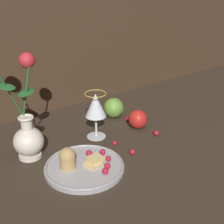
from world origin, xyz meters
TOP-DOWN VIEW (x-y plane):
  - ground_plane at (0.00, 0.00)m, footprint 2.40×2.40m
  - vase at (-0.16, 0.06)m, footprint 0.17×0.09m
  - plate_with_pastries at (-0.06, -0.09)m, footprint 0.23×0.23m
  - wine_glass at (0.08, 0.05)m, footprint 0.07×0.07m
  - apple_beside_vase at (0.24, 0.01)m, footprint 0.07×0.07m
  - apple_near_glass at (0.22, 0.14)m, footprint 0.08×0.08m
  - berry_near_plate at (0.11, -0.12)m, footprint 0.02×0.02m
  - berry_front_center at (0.25, -0.07)m, footprint 0.02×0.02m
  - berry_by_glass_stem at (0.24, 0.07)m, footprint 0.02×0.02m
  - berry_under_candlestick at (0.09, -0.04)m, footprint 0.02×0.02m

SIDE VIEW (x-z plane):
  - ground_plane at x=0.00m, z-range 0.00..0.00m
  - berry_under_candlestick at x=0.09m, z-range 0.00..0.02m
  - berry_by_glass_stem at x=0.24m, z-range 0.00..0.02m
  - berry_near_plate at x=0.11m, z-range 0.00..0.02m
  - berry_front_center at x=0.25m, z-range 0.00..0.02m
  - plate_with_pastries at x=-0.06m, z-range -0.02..0.05m
  - apple_beside_vase at x=0.24m, z-range -0.01..0.07m
  - apple_near_glass at x=0.22m, z-range -0.01..0.08m
  - wine_glass at x=0.08m, z-range 0.03..0.19m
  - vase at x=-0.16m, z-range -0.07..0.31m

